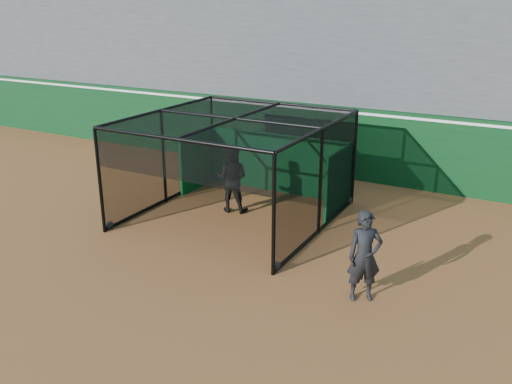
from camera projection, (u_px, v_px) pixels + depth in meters
The scene contains 6 objects.
ground at pixel (197, 271), 12.43m from camera, with size 120.00×120.00×0.00m, color brown.
outfield_wall at pixel (333, 140), 19.05m from camera, with size 50.00×0.50×2.50m.
grandstand at pixel (371, 40), 21.13m from camera, with size 50.00×7.85×8.95m.
batting_cage at pixel (236, 169), 15.21m from camera, with size 5.18×5.46×2.86m.
batter at pixel (232, 179), 15.77m from camera, with size 0.97×0.75×1.99m, color black.
on_deck_player at pixel (364, 256), 10.99m from camera, with size 0.84×0.77×1.94m.
Camera 1 is at (6.53, -9.12, 5.82)m, focal length 38.00 mm.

